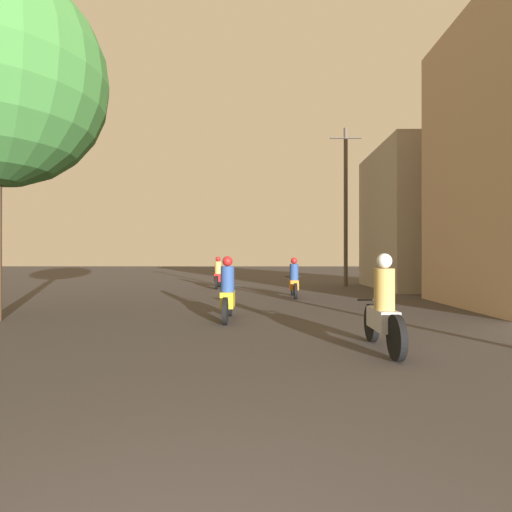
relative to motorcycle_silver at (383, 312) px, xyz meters
name	(u,v)px	position (x,y,z in m)	size (l,w,h in m)	color
motorcycle_silver	(383,312)	(0.00, 0.00, 0.00)	(0.60, 1.98, 1.56)	black
motorcycle_yellow	(228,294)	(-2.75, 3.04, -0.01)	(0.60, 1.92, 1.52)	black
motorcycle_orange	(294,281)	(-0.74, 8.39, -0.03)	(0.60, 2.01, 1.47)	black
motorcycle_red	(218,275)	(-4.03, 12.72, -0.02)	(0.60, 2.05, 1.51)	black
building_right_far	(427,219)	(5.91, 12.64, 2.68)	(4.90, 6.16, 6.61)	gray
utility_pole_far	(346,204)	(2.35, 13.97, 3.58)	(1.60, 0.20, 8.07)	#4C4238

